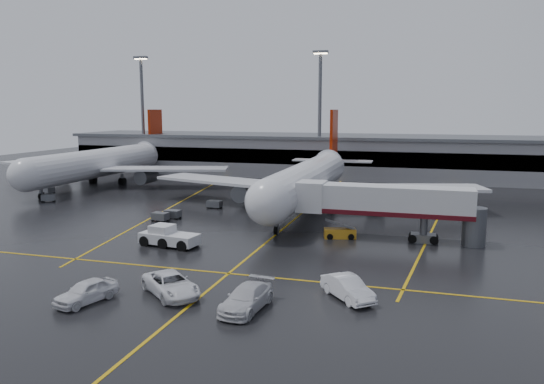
% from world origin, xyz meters
% --- Properties ---
extents(ground, '(220.00, 220.00, 0.00)m').
position_xyz_m(ground, '(0.00, 0.00, 0.00)').
color(ground, black).
rests_on(ground, ground).
extents(apron_line_centre, '(0.25, 90.00, 0.02)m').
position_xyz_m(apron_line_centre, '(0.00, 0.00, 0.01)').
color(apron_line_centre, gold).
rests_on(apron_line_centre, ground).
extents(apron_line_stop, '(60.00, 0.25, 0.02)m').
position_xyz_m(apron_line_stop, '(0.00, -22.00, 0.01)').
color(apron_line_stop, gold).
rests_on(apron_line_stop, ground).
extents(apron_line_left, '(9.99, 69.35, 0.02)m').
position_xyz_m(apron_line_left, '(-20.00, 10.00, 0.01)').
color(apron_line_left, gold).
rests_on(apron_line_left, ground).
extents(apron_line_right, '(7.57, 69.64, 0.02)m').
position_xyz_m(apron_line_right, '(18.00, 10.00, 0.01)').
color(apron_line_right, gold).
rests_on(apron_line_right, ground).
extents(terminal, '(122.00, 19.00, 8.60)m').
position_xyz_m(terminal, '(0.00, 47.93, 4.32)').
color(terminal, gray).
rests_on(terminal, ground).
extents(light_mast_left, '(3.00, 1.20, 25.45)m').
position_xyz_m(light_mast_left, '(-45.00, 42.00, 14.47)').
color(light_mast_left, '#595B60').
rests_on(light_mast_left, ground).
extents(light_mast_mid, '(3.00, 1.20, 25.45)m').
position_xyz_m(light_mast_mid, '(-5.00, 42.00, 14.47)').
color(light_mast_mid, '#595B60').
rests_on(light_mast_mid, ground).
extents(main_airliner, '(48.80, 45.60, 14.10)m').
position_xyz_m(main_airliner, '(0.00, 9.70, 4.21)').
color(main_airliner, silver).
rests_on(main_airliner, ground).
extents(second_airliner, '(48.80, 45.60, 14.10)m').
position_xyz_m(second_airliner, '(-42.00, 21.70, 4.21)').
color(second_airliner, silver).
rests_on(second_airliner, ground).
extents(jet_bridge, '(19.90, 3.40, 6.05)m').
position_xyz_m(jet_bridge, '(11.87, -6.00, 3.93)').
color(jet_bridge, silver).
rests_on(jet_bridge, ground).
extents(pushback_tractor, '(6.50, 3.43, 2.22)m').
position_xyz_m(pushback_tractor, '(-9.39, -15.02, 0.88)').
color(pushback_tractor, silver).
rests_on(pushback_tractor, ground).
extents(belt_loader, '(3.71, 2.36, 2.18)m').
position_xyz_m(belt_loader, '(7.17, -6.68, 0.54)').
color(belt_loader, '#C3841A').
rests_on(belt_loader, ground).
extents(service_van_a, '(6.43, 6.03, 1.68)m').
position_xyz_m(service_van_a, '(-2.27, -28.18, 0.84)').
color(service_van_a, white).
rests_on(service_van_a, ground).
extents(service_van_b, '(2.93, 6.02, 1.69)m').
position_xyz_m(service_van_b, '(4.20, -29.28, 0.84)').
color(service_van_b, silver).
rests_on(service_van_b, ground).
extents(service_van_c, '(4.74, 5.08, 1.70)m').
position_xyz_m(service_van_c, '(10.73, -25.15, 0.85)').
color(service_van_c, white).
rests_on(service_van_c, ground).
extents(service_van_d, '(3.26, 5.25, 1.67)m').
position_xyz_m(service_van_d, '(-7.52, -31.32, 0.83)').
color(service_van_d, white).
rests_on(service_van_d, ground).
extents(baggage_cart_a, '(2.07, 1.41, 1.12)m').
position_xyz_m(baggage_cart_a, '(-15.29, -2.51, 0.63)').
color(baggage_cart_a, '#595B60').
rests_on(baggage_cart_a, ground).
extents(baggage_cart_b, '(2.15, 1.55, 1.12)m').
position_xyz_m(baggage_cart_b, '(-16.02, -4.44, 0.63)').
color(baggage_cart_b, '#595B60').
rests_on(baggage_cart_b, ground).
extents(baggage_cart_c, '(2.03, 1.35, 1.12)m').
position_xyz_m(baggage_cart_c, '(-12.86, 5.68, 0.63)').
color(baggage_cart_c, '#595B60').
rests_on(baggage_cart_c, ground).
extents(baggage_cart_d, '(2.35, 2.00, 1.12)m').
position_xyz_m(baggage_cart_d, '(-44.85, 10.19, 0.63)').
color(baggage_cart_d, '#595B60').
rests_on(baggage_cart_d, ground).
extents(baggage_cart_e, '(2.38, 2.21, 1.12)m').
position_xyz_m(baggage_cart_e, '(-39.44, 3.49, 0.63)').
color(baggage_cart_e, '#595B60').
rests_on(baggage_cart_e, ground).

